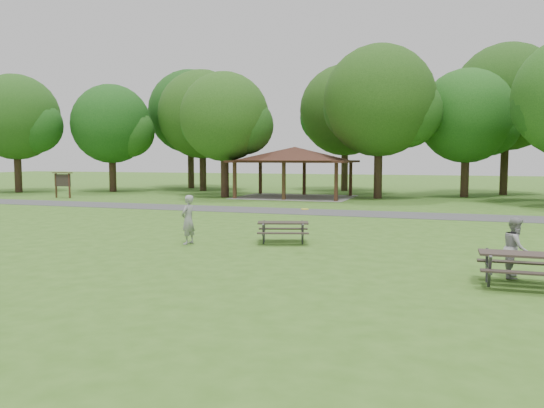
{
  "coord_description": "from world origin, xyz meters",
  "views": [
    {
      "loc": [
        7.06,
        -13.86,
        2.95
      ],
      "look_at": [
        1.0,
        4.0,
        1.3
      ],
      "focal_mm": 35.0,
      "sensor_mm": 36.0,
      "label": 1
    }
  ],
  "objects": [
    {
      "name": "frisbee_catcher",
      "position": [
        8.6,
        0.21,
        0.75
      ],
      "size": [
        0.66,
        0.8,
        1.5
      ],
      "primitive_type": "imported",
      "rotation": [
        0.0,
        0.0,
        1.44
      ],
      "color": "#A4A4A7",
      "rests_on": "ground"
    },
    {
      "name": "notice_board",
      "position": [
        -20.0,
        18.0,
        1.31
      ],
      "size": [
        1.6,
        0.3,
        1.88
      ],
      "color": "#322012",
      "rests_on": "ground"
    },
    {
      "name": "tree_row_b",
      "position": [
        -20.92,
        25.53,
        5.67
      ],
      "size": [
        7.14,
        6.8,
        9.28
      ],
      "color": "#2F1E15",
      "rests_on": "ground"
    },
    {
      "name": "picnic_table_far",
      "position": [
        8.64,
        -0.74,
        0.6
      ],
      "size": [
        1.88,
        1.53,
        0.81
      ],
      "color": "#322824",
      "rests_on": "ground"
    },
    {
      "name": "tree_row_c",
      "position": [
        -13.9,
        29.03,
        6.54
      ],
      "size": [
        8.19,
        7.8,
        10.67
      ],
      "color": "black",
      "rests_on": "ground"
    },
    {
      "name": "asphalt_path",
      "position": [
        0.0,
        14.0,
        0.01
      ],
      "size": [
        120.0,
        3.2,
        0.02
      ],
      "primitive_type": "cube",
      "color": "#454547",
      "rests_on": "ground"
    },
    {
      "name": "tree_row_e",
      "position": [
        2.1,
        25.03,
        6.78
      ],
      "size": [
        8.4,
        8.0,
        11.02
      ],
      "color": "black",
      "rests_on": "ground"
    },
    {
      "name": "tree_deep_a",
      "position": [
        -16.9,
        32.53,
        7.13
      ],
      "size": [
        8.4,
        8.0,
        11.38
      ],
      "color": "#2F2215",
      "rests_on": "ground"
    },
    {
      "name": "picnic_table_middle",
      "position": [
        1.58,
        3.49,
        0.56
      ],
      "size": [
        2.08,
        1.85,
        0.76
      ],
      "color": "#2D2620",
      "rests_on": "ground"
    },
    {
      "name": "frisbee_in_flight",
      "position": [
        2.94,
        1.35,
        1.42
      ],
      "size": [
        0.26,
        0.26,
        0.02
      ],
      "color": "yellow",
      "rests_on": "ground"
    },
    {
      "name": "tree_row_f",
      "position": [
        8.09,
        28.53,
        5.84
      ],
      "size": [
        7.35,
        7.0,
        9.55
      ],
      "color": "#2F1F14",
      "rests_on": "ground"
    },
    {
      "name": "tree_deep_c",
      "position": [
        11.1,
        32.03,
        7.44
      ],
      "size": [
        8.82,
        8.4,
        11.9
      ],
      "color": "black",
      "rests_on": "ground"
    },
    {
      "name": "tree_row_d",
      "position": [
        -8.92,
        22.53,
        5.77
      ],
      "size": [
        6.93,
        6.6,
        9.27
      ],
      "color": "black",
      "rests_on": "ground"
    },
    {
      "name": "frisbee_thrower",
      "position": [
        -1.42,
        2.22,
        0.84
      ],
      "size": [
        0.48,
        0.66,
        1.69
      ],
      "primitive_type": "imported",
      "rotation": [
        0.0,
        0.0,
        -1.71
      ],
      "color": "gray",
      "rests_on": "ground"
    },
    {
      "name": "ground",
      "position": [
        0.0,
        0.0,
        0.0
      ],
      "size": [
        160.0,
        160.0,
        0.0
      ],
      "primitive_type": "plane",
      "color": "#3A691E",
      "rests_on": "ground"
    },
    {
      "name": "pavilion",
      "position": [
        -4.0,
        24.0,
        3.06
      ],
      "size": [
        8.6,
        7.01,
        3.76
      ],
      "color": "#372114",
      "rests_on": "ground"
    },
    {
      "name": "tree_deep_b",
      "position": [
        -1.9,
        33.03,
        6.89
      ],
      "size": [
        8.4,
        8.0,
        11.13
      ],
      "color": "#312315",
      "rests_on": "ground"
    },
    {
      "name": "tree_row_a",
      "position": [
        -27.91,
        22.03,
        6.15
      ],
      "size": [
        7.56,
        7.2,
        9.97
      ],
      "color": "black",
      "rests_on": "ground"
    }
  ]
}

